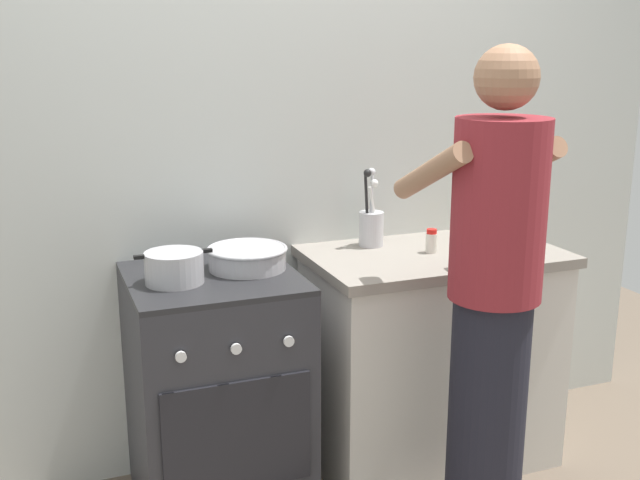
{
  "coord_description": "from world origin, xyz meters",
  "views": [
    {
      "loc": [
        -0.92,
        -2.4,
        1.69
      ],
      "look_at": [
        0.05,
        0.12,
        1.0
      ],
      "focal_mm": 42.72,
      "sensor_mm": 36.0,
      "label": 1
    }
  ],
  "objects_px": {
    "utensil_crock": "(371,224)",
    "oil_bottle": "(478,221)",
    "person": "(492,309)",
    "spice_bottle": "(431,241)",
    "stove_range": "(217,392)",
    "pot": "(174,267)",
    "mixing_bowl": "(247,257)"
  },
  "relations": [
    {
      "from": "oil_bottle",
      "to": "person",
      "type": "bearing_deg",
      "value": -118.11
    },
    {
      "from": "stove_range",
      "to": "pot",
      "type": "bearing_deg",
      "value": -165.21
    },
    {
      "from": "pot",
      "to": "mixing_bowl",
      "type": "bearing_deg",
      "value": 14.67
    },
    {
      "from": "stove_range",
      "to": "utensil_crock",
      "type": "relative_size",
      "value": 2.82
    },
    {
      "from": "spice_bottle",
      "to": "person",
      "type": "distance_m",
      "value": 0.57
    },
    {
      "from": "utensil_crock",
      "to": "mixing_bowl",
      "type": "bearing_deg",
      "value": -166.04
    },
    {
      "from": "utensil_crock",
      "to": "person",
      "type": "height_order",
      "value": "person"
    },
    {
      "from": "pot",
      "to": "person",
      "type": "distance_m",
      "value": 1.08
    },
    {
      "from": "utensil_crock",
      "to": "oil_bottle",
      "type": "height_order",
      "value": "utensil_crock"
    },
    {
      "from": "stove_range",
      "to": "person",
      "type": "relative_size",
      "value": 0.53
    },
    {
      "from": "pot",
      "to": "person",
      "type": "height_order",
      "value": "person"
    },
    {
      "from": "spice_bottle",
      "to": "person",
      "type": "height_order",
      "value": "person"
    },
    {
      "from": "spice_bottle",
      "to": "oil_bottle",
      "type": "xyz_separation_m",
      "value": [
        0.24,
        0.05,
        0.05
      ]
    },
    {
      "from": "mixing_bowl",
      "to": "utensil_crock",
      "type": "relative_size",
      "value": 0.93
    },
    {
      "from": "pot",
      "to": "oil_bottle",
      "type": "xyz_separation_m",
      "value": [
        1.26,
        0.08,
        0.04
      ]
    },
    {
      "from": "utensil_crock",
      "to": "spice_bottle",
      "type": "relative_size",
      "value": 3.37
    },
    {
      "from": "stove_range",
      "to": "person",
      "type": "bearing_deg",
      "value": -35.26
    },
    {
      "from": "stove_range",
      "to": "person",
      "type": "xyz_separation_m",
      "value": [
        0.8,
        -0.56,
        0.41
      ]
    },
    {
      "from": "person",
      "to": "oil_bottle",
      "type": "bearing_deg",
      "value": 61.89
    },
    {
      "from": "person",
      "to": "stove_range",
      "type": "bearing_deg",
      "value": 144.74
    },
    {
      "from": "person",
      "to": "spice_bottle",
      "type": "bearing_deg",
      "value": 81.61
    },
    {
      "from": "pot",
      "to": "oil_bottle",
      "type": "relative_size",
      "value": 1.17
    },
    {
      "from": "oil_bottle",
      "to": "utensil_crock",
      "type": "bearing_deg",
      "value": 163.03
    },
    {
      "from": "pot",
      "to": "person",
      "type": "relative_size",
      "value": 0.16
    },
    {
      "from": "pot",
      "to": "spice_bottle",
      "type": "relative_size",
      "value": 2.82
    },
    {
      "from": "stove_range",
      "to": "mixing_bowl",
      "type": "bearing_deg",
      "value": 14.54
    },
    {
      "from": "utensil_crock",
      "to": "person",
      "type": "distance_m",
      "value": 0.76
    },
    {
      "from": "mixing_bowl",
      "to": "oil_bottle",
      "type": "relative_size",
      "value": 1.29
    },
    {
      "from": "stove_range",
      "to": "mixing_bowl",
      "type": "relative_size",
      "value": 3.04
    },
    {
      "from": "mixing_bowl",
      "to": "spice_bottle",
      "type": "height_order",
      "value": "spice_bottle"
    },
    {
      "from": "mixing_bowl",
      "to": "utensil_crock",
      "type": "distance_m",
      "value": 0.58
    },
    {
      "from": "pot",
      "to": "utensil_crock",
      "type": "relative_size",
      "value": 0.84
    }
  ]
}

